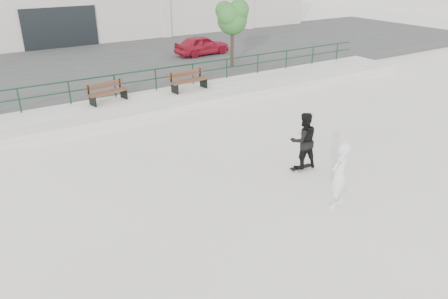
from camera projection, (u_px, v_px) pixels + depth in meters
ground at (289, 204)px, 12.15m from camera, size 120.00×120.00×0.00m
ledge at (149, 106)px, 19.34m from camera, size 30.00×3.00×0.50m
parking_strip at (90, 68)px, 25.86m from camera, size 60.00×14.00×0.50m
railing at (135, 78)px, 19.93m from camera, size 28.00×0.06×1.03m
bench_left at (107, 92)px, 18.89m from camera, size 1.91×0.90×0.85m
bench_right at (188, 81)px, 20.55m from camera, size 2.01×0.75×0.91m
tree at (233, 16)px, 24.16m from camera, size 2.09×1.86×3.72m
red_car at (202, 45)px, 27.90m from camera, size 3.67×1.64×1.22m
skateboard at (301, 167)px, 14.10m from camera, size 0.79×0.27×0.09m
standing_skater at (303, 140)px, 13.71m from camera, size 1.05×0.91×1.85m
seated_skater at (339, 175)px, 11.68m from camera, size 0.78×0.60×1.91m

